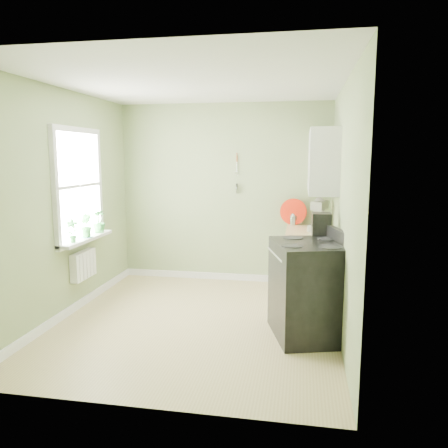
% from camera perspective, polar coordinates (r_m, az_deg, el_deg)
% --- Properties ---
extents(floor, '(3.20, 3.60, 0.02)m').
position_cam_1_polar(floor, '(5.25, -3.56, -12.69)').
color(floor, tan).
rests_on(floor, ground).
extents(ceiling, '(3.20, 3.60, 0.02)m').
position_cam_1_polar(ceiling, '(4.95, -3.87, 18.06)').
color(ceiling, white).
rests_on(ceiling, wall_back).
extents(wall_back, '(3.20, 0.02, 2.70)m').
position_cam_1_polar(wall_back, '(6.68, 0.01, 4.00)').
color(wall_back, '#92A46F').
rests_on(wall_back, floor).
extents(wall_left, '(0.02, 3.60, 2.70)m').
position_cam_1_polar(wall_left, '(5.53, -20.16, 2.43)').
color(wall_left, '#92A46F').
rests_on(wall_left, floor).
extents(wall_right, '(0.02, 3.60, 2.70)m').
position_cam_1_polar(wall_right, '(4.80, 15.33, 1.75)').
color(wall_right, '#92A46F').
rests_on(wall_right, floor).
extents(base_cabinets, '(0.60, 1.60, 0.87)m').
position_cam_1_polar(base_cabinets, '(5.93, 11.12, -5.78)').
color(base_cabinets, white).
rests_on(base_cabinets, floor).
extents(countertop, '(0.64, 1.60, 0.04)m').
position_cam_1_polar(countertop, '(5.84, 11.15, -1.45)').
color(countertop, '#D3C181').
rests_on(countertop, base_cabinets).
extents(upper_cabinets, '(0.35, 1.40, 0.80)m').
position_cam_1_polar(upper_cabinets, '(5.85, 12.75, 7.99)').
color(upper_cabinets, white).
rests_on(upper_cabinets, wall_right).
extents(window, '(0.06, 1.14, 1.44)m').
position_cam_1_polar(window, '(5.76, -18.53, 4.75)').
color(window, white).
rests_on(window, wall_left).
extents(window_sill, '(0.18, 1.14, 0.04)m').
position_cam_1_polar(window_sill, '(5.80, -17.57, -1.85)').
color(window_sill, white).
rests_on(window_sill, wall_left).
extents(radiator, '(0.12, 0.50, 0.35)m').
position_cam_1_polar(radiator, '(5.84, -17.91, -5.11)').
color(radiator, white).
rests_on(radiator, wall_left).
extents(wall_utensils, '(0.02, 0.14, 0.58)m').
position_cam_1_polar(wall_utensils, '(6.60, 1.68, 5.80)').
color(wall_utensils, '#D3C181').
rests_on(wall_utensils, wall_back).
extents(stove, '(0.94, 1.00, 1.15)m').
position_cam_1_polar(stove, '(4.78, 11.09, -8.33)').
color(stove, black).
rests_on(stove, floor).
extents(stand_mixer, '(0.32, 0.41, 0.45)m').
position_cam_1_polar(stand_mixer, '(6.09, 12.33, 0.95)').
color(stand_mixer, '#B2B2B7').
rests_on(stand_mixer, countertop).
extents(kettle, '(0.17, 0.10, 0.17)m').
position_cam_1_polar(kettle, '(6.53, 8.97, 0.63)').
color(kettle, silver).
rests_on(kettle, countertop).
extents(coffee_maker, '(0.22, 0.24, 0.37)m').
position_cam_1_polar(coffee_maker, '(5.12, 12.53, -0.72)').
color(coffee_maker, black).
rests_on(coffee_maker, countertop).
extents(red_tray, '(0.39, 0.07, 0.39)m').
position_cam_1_polar(red_tray, '(6.51, 9.05, 1.60)').
color(red_tray, red).
rests_on(red_tray, countertop).
extents(jar, '(0.08, 0.08, 0.08)m').
position_cam_1_polar(jar, '(5.13, 9.54, -2.09)').
color(jar, beige).
rests_on(jar, countertop).
extents(plant_a, '(0.18, 0.16, 0.28)m').
position_cam_1_polar(plant_a, '(5.47, -19.23, -0.84)').
color(plant_a, '#2F8236').
rests_on(plant_a, window_sill).
extents(plant_b, '(0.22, 0.21, 0.30)m').
position_cam_1_polar(plant_b, '(5.76, -17.62, -0.20)').
color(plant_b, '#2F8236').
rests_on(plant_b, window_sill).
extents(plant_c, '(0.24, 0.24, 0.30)m').
position_cam_1_polar(plant_c, '(6.08, -16.03, 0.33)').
color(plant_c, '#2F8236').
rests_on(plant_c, window_sill).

